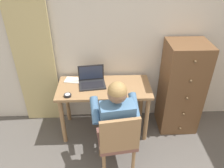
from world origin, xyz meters
name	(u,v)px	position (x,y,z in m)	size (l,w,h in m)	color
wall_back	(130,39)	(0.00, 2.20, 1.25)	(4.80, 0.05, 2.50)	beige
curtain_panel	(33,52)	(-1.28, 2.13, 1.12)	(0.53, 0.03, 2.23)	#CCB77A
desk	(104,94)	(-0.36, 1.85, 0.62)	(1.22, 0.57, 0.74)	#9E754C
dresser	(181,88)	(0.69, 1.91, 0.65)	(0.52, 0.49, 1.30)	brown
chair	(118,140)	(-0.22, 1.15, 0.49)	(0.47, 0.45, 0.87)	brown
person_seated	(115,117)	(-0.24, 1.33, 0.67)	(0.58, 0.62, 1.19)	#33384C
laptop	(92,81)	(-0.52, 1.92, 0.79)	(0.37, 0.29, 0.24)	#232326
computer_mouse	(112,86)	(-0.26, 1.82, 0.76)	(0.06, 0.10, 0.03)	black
desk_clock	(68,95)	(-0.81, 1.65, 0.76)	(0.09, 0.09, 0.03)	black
notebook_pad	(73,80)	(-0.78, 2.01, 0.75)	(0.21, 0.15, 0.01)	silver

